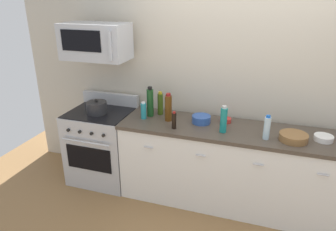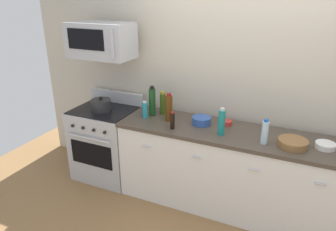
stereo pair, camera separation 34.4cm
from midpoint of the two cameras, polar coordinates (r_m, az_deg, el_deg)
name	(u,v)px [view 2 (the right image)]	position (r m, az deg, el deg)	size (l,w,h in m)	color
ground_plane	(227,205)	(3.81, 13.39, -15.66)	(6.67, 6.67, 0.00)	olive
back_wall	(245,82)	(3.58, 16.62, 5.82)	(5.56, 0.10, 2.70)	beige
counter_unit	(230,170)	(3.55, 14.03, -9.76)	(2.47, 0.66, 0.92)	white
range_oven	(107,142)	(4.08, -8.70, -4.85)	(0.76, 0.69, 1.07)	#B7BABF
microwave	(101,40)	(3.73, -9.46, 13.33)	(0.74, 0.44, 0.40)	#B7BABF
bottle_soy_sauce_dark	(172,121)	(3.28, 3.80, -1.02)	(0.05, 0.05, 0.19)	black
bottle_sparkling_teal	(222,122)	(3.21, 12.77, -1.23)	(0.07, 0.07, 0.29)	#197F7A
bottle_wine_amber	(169,108)	(3.46, 3.00, 1.34)	(0.08, 0.08, 0.32)	#59330F
bottle_olive_oil	(163,103)	(3.66, 1.72, 2.16)	(0.07, 0.07, 0.27)	#385114
bottle_water_clear	(265,132)	(3.14, 20.24, -2.94)	(0.06, 0.06, 0.25)	silver
bottle_wine_green	(152,102)	(3.61, -0.17, 2.49)	(0.08, 0.08, 0.35)	#19471E
bottle_dish_soap	(145,110)	(3.56, -1.47, 1.00)	(0.06, 0.06, 0.20)	teal
bowl_white_ceramic	(325,145)	(3.33, 29.43, -4.84)	(0.18, 0.18, 0.05)	white
bowl_blue_mixing	(201,120)	(3.45, 8.94, -0.95)	(0.21, 0.21, 0.08)	#2D519E
bowl_red_small	(226,122)	(3.50, 13.35, -1.30)	(0.13, 0.13, 0.05)	#B72D28
bowl_wooden_salad	(293,143)	(3.22, 24.65, -4.62)	(0.27, 0.27, 0.07)	brown
stockpot	(101,105)	(3.83, -9.57, 1.85)	(0.24, 0.24, 0.17)	#262628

